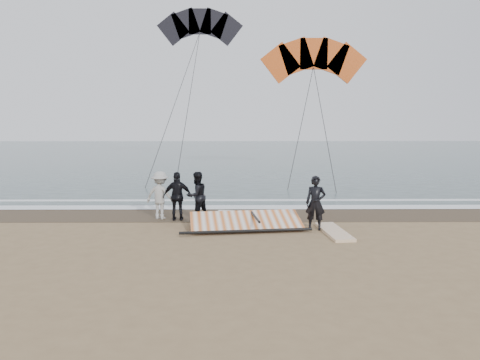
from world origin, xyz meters
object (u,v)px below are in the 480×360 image
object	(u,v)px
board_white	(334,232)
sail_rig	(244,222)
board_cream	(220,218)
man_main	(316,203)

from	to	relation	value
board_white	sail_rig	world-z (taller)	sail_rig
board_white	board_cream	xyz separation A→B (m)	(-3.90, 2.16, 0.00)
man_main	board_cream	bearing A→B (deg)	166.95
board_white	sail_rig	xyz separation A→B (m)	(-3.01, 0.78, 0.15)
sail_rig	man_main	bearing A→B (deg)	-6.37
man_main	board_cream	world-z (taller)	man_main
board_cream	sail_rig	world-z (taller)	sail_rig
board_white	sail_rig	distance (m)	3.11
man_main	board_white	distance (m)	1.16
board_white	sail_rig	size ratio (longest dim) A/B	0.54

